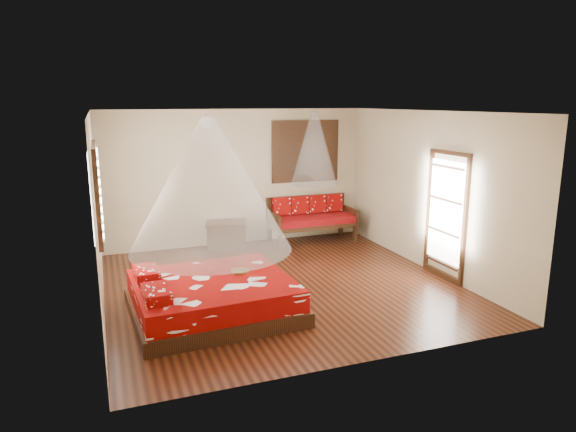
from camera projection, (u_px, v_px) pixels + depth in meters
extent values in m
cube|color=black|center=(281.00, 285.00, 8.45)|extent=(5.50, 5.50, 0.02)
cube|color=silver|center=(281.00, 111.00, 7.83)|extent=(5.50, 5.50, 0.02)
cube|color=beige|center=(96.00, 214.00, 7.20)|extent=(0.02, 5.50, 2.80)
cube|color=beige|center=(428.00, 191.00, 9.07)|extent=(0.02, 5.50, 2.80)
cube|color=beige|center=(237.00, 178.00, 10.66)|extent=(5.50, 0.02, 2.80)
cube|color=beige|center=(365.00, 247.00, 5.61)|extent=(5.50, 0.02, 2.80)
cube|color=black|center=(213.00, 307.00, 7.29)|extent=(2.33, 2.13, 0.20)
cube|color=#8D0604|center=(213.00, 290.00, 7.24)|extent=(2.23, 2.02, 0.30)
cube|color=#8D0604|center=(156.00, 294.00, 6.48)|extent=(0.35, 0.60, 0.15)
cube|color=#8D0604|center=(146.00, 274.00, 7.24)|extent=(0.35, 0.60, 0.15)
cube|color=black|center=(280.00, 239.00, 10.41)|extent=(0.08, 0.08, 0.42)
cube|color=black|center=(355.00, 232.00, 10.99)|extent=(0.08, 0.08, 0.42)
cube|color=black|center=(269.00, 231.00, 11.05)|extent=(0.08, 0.08, 0.42)
cube|color=black|center=(341.00, 225.00, 11.62)|extent=(0.08, 0.08, 0.42)
cube|color=black|center=(312.00, 224.00, 10.98)|extent=(1.83, 0.81, 0.08)
cube|color=#7D0A04|center=(312.00, 219.00, 10.96)|extent=(1.77, 0.75, 0.14)
cube|color=black|center=(306.00, 208.00, 11.25)|extent=(1.83, 0.06, 0.55)
cube|color=black|center=(274.00, 220.00, 10.65)|extent=(0.06, 0.81, 0.30)
cube|color=black|center=(349.00, 214.00, 11.24)|extent=(0.06, 0.81, 0.30)
cube|color=#8D0604|center=(282.00, 207.00, 10.92)|extent=(0.39, 0.20, 0.40)
cube|color=#8D0604|center=(299.00, 206.00, 11.06)|extent=(0.39, 0.20, 0.40)
cube|color=#8D0604|center=(317.00, 204.00, 11.19)|extent=(0.39, 0.20, 0.40)
cube|color=#8D0604|center=(334.00, 203.00, 11.33)|extent=(0.39, 0.20, 0.40)
cube|color=black|center=(226.00, 236.00, 10.52)|extent=(0.87, 0.71, 0.50)
cube|color=black|center=(226.00, 223.00, 10.46)|extent=(0.92, 0.76, 0.05)
cube|color=black|center=(305.00, 151.00, 11.03)|extent=(1.52, 0.06, 1.32)
cube|color=black|center=(306.00, 151.00, 11.02)|extent=(1.35, 0.04, 1.10)
cube|color=black|center=(97.00, 191.00, 7.33)|extent=(0.08, 1.74, 1.34)
cube|color=white|center=(100.00, 191.00, 7.35)|extent=(0.04, 1.54, 1.10)
cube|color=black|center=(446.00, 218.00, 8.58)|extent=(0.08, 1.02, 2.16)
cube|color=white|center=(445.00, 212.00, 8.56)|extent=(0.03, 0.82, 1.70)
cylinder|color=brown|center=(240.00, 271.00, 7.54)|extent=(0.27, 0.27, 0.03)
cone|color=white|center=(209.00, 185.00, 6.91)|extent=(2.22, 2.22, 1.80)
cone|color=white|center=(314.00, 148.00, 10.58)|extent=(0.97, 0.97, 1.50)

